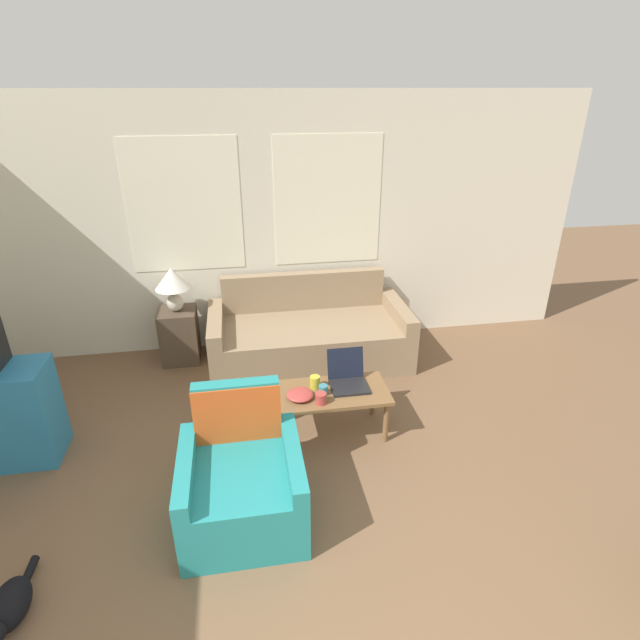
{
  "coord_description": "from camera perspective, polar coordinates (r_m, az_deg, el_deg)",
  "views": [
    {
      "loc": [
        -0.31,
        -1.02,
        2.62
      ],
      "look_at": [
        0.35,
        2.9,
        0.75
      ],
      "focal_mm": 28.0,
      "sensor_mm": 36.0,
      "label": 1
    }
  ],
  "objects": [
    {
      "name": "snack_bowl",
      "position": [
        3.95,
        -2.29,
        -8.52
      ],
      "size": [
        0.21,
        0.21,
        0.06
      ],
      "color": "#B23D38",
      "rests_on": "coffee_table"
    },
    {
      "name": "table_lamp",
      "position": [
        5.13,
        -16.5,
        4.16
      ],
      "size": [
        0.35,
        0.35,
        0.45
      ],
      "color": "beige",
      "rests_on": "side_table"
    },
    {
      "name": "laptop",
      "position": [
        4.1,
        3.19,
        -6.58
      ],
      "size": [
        0.3,
        0.33,
        0.27
      ],
      "color": "black",
      "rests_on": "coffee_table"
    },
    {
      "name": "cup_navy",
      "position": [
        4.06,
        -0.58,
        -7.09
      ],
      "size": [
        0.08,
        0.08,
        0.1
      ],
      "color": "gold",
      "rests_on": "coffee_table"
    },
    {
      "name": "coffee_table",
      "position": [
        4.07,
        1.53,
        -8.72
      ],
      "size": [
        0.89,
        0.48,
        0.4
      ],
      "color": "brown",
      "rests_on": "ground_plane"
    },
    {
      "name": "cup_white",
      "position": [
        3.87,
        0.1,
        -8.94
      ],
      "size": [
        0.09,
        0.09,
        0.09
      ],
      "color": "#B23D38",
      "rests_on": "coffee_table"
    },
    {
      "name": "armchair",
      "position": [
        3.47,
        -8.89,
        -17.94
      ],
      "size": [
        0.77,
        0.78,
        0.86
      ],
      "color": "teal",
      "rests_on": "ground_plane"
    },
    {
      "name": "cup_yellow",
      "position": [
        3.98,
        0.37,
        -7.99
      ],
      "size": [
        0.07,
        0.07,
        0.08
      ],
      "color": "teal",
      "rests_on": "coffee_table"
    },
    {
      "name": "couch",
      "position": [
        5.2,
        -1.31,
        -1.79
      ],
      "size": [
        2.01,
        0.93,
        0.83
      ],
      "color": "#937A5B",
      "rests_on": "ground_plane"
    },
    {
      "name": "side_table",
      "position": [
        5.36,
        -15.75,
        -1.7
      ],
      "size": [
        0.37,
        0.37,
        0.56
      ],
      "color": "#4C3D2D",
      "rests_on": "ground_plane"
    },
    {
      "name": "wall_back",
      "position": [
        5.24,
        -6.08,
        10.57
      ],
      "size": [
        6.73,
        0.06,
        2.6
      ],
      "color": "silver",
      "rests_on": "ground_plane"
    },
    {
      "name": "cat_black",
      "position": [
        3.49,
        -31.99,
        -26.03
      ],
      "size": [
        0.2,
        0.58,
        0.19
      ],
      "rotation": [
        0.0,
        0.0,
        -1.6
      ],
      "color": "black",
      "rests_on": "ground_plane"
    }
  ]
}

